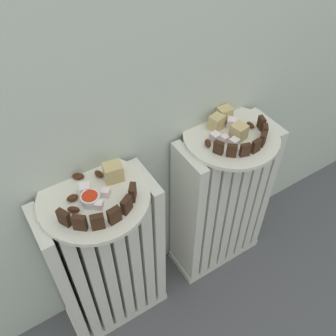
# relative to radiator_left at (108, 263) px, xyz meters

# --- Properties ---
(radiator_left) EXTENTS (0.32, 0.14, 0.57)m
(radiator_left) POSITION_rel_radiator_left_xyz_m (0.00, 0.00, 0.00)
(radiator_left) COLOR silver
(radiator_left) RESTS_ON ground_plane
(radiator_right) EXTENTS (0.32, 0.14, 0.57)m
(radiator_right) POSITION_rel_radiator_left_xyz_m (0.41, 0.00, 0.00)
(radiator_right) COLOR silver
(radiator_right) RESTS_ON ground_plane
(plate_left) EXTENTS (0.27, 0.27, 0.01)m
(plate_left) POSITION_rel_radiator_left_xyz_m (-0.00, 0.00, 0.30)
(plate_left) COLOR silver
(plate_left) RESTS_ON radiator_left
(plate_right) EXTENTS (0.27, 0.27, 0.01)m
(plate_right) POSITION_rel_radiator_left_xyz_m (0.41, 0.00, 0.30)
(plate_right) COLOR silver
(plate_right) RESTS_ON radiator_right
(dark_cake_slice_left_0) EXTENTS (0.03, 0.03, 0.04)m
(dark_cake_slice_left_0) POSITION_rel_radiator_left_xyz_m (-0.08, -0.04, 0.32)
(dark_cake_slice_left_0) COLOR #382114
(dark_cake_slice_left_0) RESTS_ON plate_left
(dark_cake_slice_left_1) EXTENTS (0.03, 0.03, 0.04)m
(dark_cake_slice_left_1) POSITION_rel_radiator_left_xyz_m (-0.06, -0.07, 0.32)
(dark_cake_slice_left_1) COLOR #382114
(dark_cake_slice_left_1) RESTS_ON plate_left
(dark_cake_slice_left_2) EXTENTS (0.03, 0.02, 0.04)m
(dark_cake_slice_left_2) POSITION_rel_radiator_left_xyz_m (-0.03, -0.09, 0.32)
(dark_cake_slice_left_2) COLOR #382114
(dark_cake_slice_left_2) RESTS_ON plate_left
(dark_cake_slice_left_3) EXTENTS (0.03, 0.02, 0.04)m
(dark_cake_slice_left_3) POSITION_rel_radiator_left_xyz_m (0.01, -0.09, 0.32)
(dark_cake_slice_left_3) COLOR #382114
(dark_cake_slice_left_3) RESTS_ON plate_left
(dark_cake_slice_left_4) EXTENTS (0.03, 0.03, 0.04)m
(dark_cake_slice_left_4) POSITION_rel_radiator_left_xyz_m (0.05, -0.08, 0.32)
(dark_cake_slice_left_4) COLOR #382114
(dark_cake_slice_left_4) RESTS_ON plate_left
(dark_cake_slice_left_5) EXTENTS (0.03, 0.03, 0.04)m
(dark_cake_slice_left_5) POSITION_rel_radiator_left_xyz_m (0.07, -0.06, 0.32)
(dark_cake_slice_left_5) COLOR #382114
(dark_cake_slice_left_5) RESTS_ON plate_left
(marble_cake_slice_left_0) EXTENTS (0.05, 0.05, 0.05)m
(marble_cake_slice_left_0) POSITION_rel_radiator_left_xyz_m (0.07, 0.02, 0.33)
(marble_cake_slice_left_0) COLOR tan
(marble_cake_slice_left_0) RESTS_ON plate_left
(turkish_delight_left_0) EXTENTS (0.03, 0.03, 0.02)m
(turkish_delight_left_0) POSITION_rel_radiator_left_xyz_m (0.03, -0.01, 0.31)
(turkish_delight_left_0) COLOR white
(turkish_delight_left_0) RESTS_ON plate_left
(turkish_delight_left_1) EXTENTS (0.03, 0.03, 0.02)m
(turkish_delight_left_1) POSITION_rel_radiator_left_xyz_m (-0.00, -0.04, 0.31)
(turkish_delight_left_1) COLOR white
(turkish_delight_left_1) RESTS_ON plate_left
(turkish_delight_left_2) EXTENTS (0.03, 0.03, 0.03)m
(turkish_delight_left_2) POSITION_rel_radiator_left_xyz_m (-0.01, 0.02, 0.32)
(turkish_delight_left_2) COLOR white
(turkish_delight_left_2) RESTS_ON plate_left
(medjool_date_left_0) EXTENTS (0.03, 0.02, 0.02)m
(medjool_date_left_0) POSITION_rel_radiator_left_xyz_m (-0.05, 0.01, 0.31)
(medjool_date_left_0) COLOR #3D1E0F
(medjool_date_left_0) RESTS_ON plate_left
(medjool_date_left_1) EXTENTS (0.02, 0.03, 0.01)m
(medjool_date_left_1) POSITION_rel_radiator_left_xyz_m (0.04, 0.05, 0.31)
(medjool_date_left_1) COLOR #3D1E0F
(medjool_date_left_1) RESTS_ON plate_left
(medjool_date_left_2) EXTENTS (0.03, 0.03, 0.01)m
(medjool_date_left_2) POSITION_rel_radiator_left_xyz_m (-0.01, 0.07, 0.31)
(medjool_date_left_2) COLOR #3D1E0F
(medjool_date_left_2) RESTS_ON plate_left
(medjool_date_left_3) EXTENTS (0.03, 0.03, 0.02)m
(medjool_date_left_3) POSITION_rel_radiator_left_xyz_m (-0.06, -0.02, 0.31)
(medjool_date_left_3) COLOR #3D1E0F
(medjool_date_left_3) RESTS_ON plate_left
(jam_bowl_left) EXTENTS (0.04, 0.04, 0.02)m
(jam_bowl_left) POSITION_rel_radiator_left_xyz_m (-0.01, -0.02, 0.32)
(jam_bowl_left) COLOR white
(jam_bowl_left) RESTS_ON plate_left
(dark_cake_slice_right_0) EXTENTS (0.02, 0.03, 0.04)m
(dark_cake_slice_right_0) POSITION_rel_radiator_left_xyz_m (0.34, -0.04, 0.32)
(dark_cake_slice_right_0) COLOR #382114
(dark_cake_slice_right_0) RESTS_ON plate_right
(dark_cake_slice_right_1) EXTENTS (0.03, 0.03, 0.04)m
(dark_cake_slice_right_1) POSITION_rel_radiator_left_xyz_m (0.36, -0.07, 0.32)
(dark_cake_slice_right_1) COLOR #382114
(dark_cake_slice_right_1) RESTS_ON plate_right
(dark_cake_slice_right_2) EXTENTS (0.03, 0.02, 0.04)m
(dark_cake_slice_right_2) POSITION_rel_radiator_left_xyz_m (0.39, -0.08, 0.32)
(dark_cake_slice_right_2) COLOR #382114
(dark_cake_slice_right_2) RESTS_ON plate_right
(dark_cake_slice_right_3) EXTENTS (0.03, 0.01, 0.04)m
(dark_cake_slice_right_3) POSITION_rel_radiator_left_xyz_m (0.42, -0.09, 0.32)
(dark_cake_slice_right_3) COLOR #382114
(dark_cake_slice_right_3) RESTS_ON plate_right
(dark_cake_slice_right_4) EXTENTS (0.03, 0.02, 0.04)m
(dark_cake_slice_right_4) POSITION_rel_radiator_left_xyz_m (0.45, -0.08, 0.32)
(dark_cake_slice_right_4) COLOR #382114
(dark_cake_slice_right_4) RESTS_ON plate_right
(dark_cake_slice_right_5) EXTENTS (0.03, 0.03, 0.04)m
(dark_cake_slice_right_5) POSITION_rel_radiator_left_xyz_m (0.48, -0.05, 0.32)
(dark_cake_slice_right_5) COLOR #382114
(dark_cake_slice_right_5) RESTS_ON plate_right
(dark_cake_slice_right_6) EXTENTS (0.02, 0.03, 0.04)m
(dark_cake_slice_right_6) POSITION_rel_radiator_left_xyz_m (0.50, -0.02, 0.32)
(dark_cake_slice_right_6) COLOR #382114
(dark_cake_slice_right_6) RESTS_ON plate_right
(marble_cake_slice_right_0) EXTENTS (0.04, 0.04, 0.04)m
(marble_cake_slice_right_0) POSITION_rel_radiator_left_xyz_m (0.43, 0.06, 0.32)
(marble_cake_slice_right_0) COLOR tan
(marble_cake_slice_right_0) RESTS_ON plate_right
(marble_cake_slice_right_1) EXTENTS (0.04, 0.04, 0.04)m
(marble_cake_slice_right_1) POSITION_rel_radiator_left_xyz_m (0.42, -0.02, 0.33)
(marble_cake_slice_right_1) COLOR tan
(marble_cake_slice_right_1) RESTS_ON plate_right
(marble_cake_slice_right_2) EXTENTS (0.04, 0.04, 0.04)m
(marble_cake_slice_right_2) POSITION_rel_radiator_left_xyz_m (0.39, 0.04, 0.32)
(marble_cake_slice_right_2) COLOR tan
(marble_cake_slice_right_2) RESTS_ON plate_right
(turkish_delight_right_0) EXTENTS (0.03, 0.03, 0.02)m
(turkish_delight_right_0) POSITION_rel_radiator_left_xyz_m (0.36, 0.00, 0.32)
(turkish_delight_right_0) COLOR white
(turkish_delight_right_0) RESTS_ON plate_right
(turkish_delight_right_1) EXTENTS (0.04, 0.04, 0.03)m
(turkish_delight_right_1) POSITION_rel_radiator_left_xyz_m (0.43, 0.03, 0.32)
(turkish_delight_right_1) COLOR white
(turkish_delight_right_1) RESTS_ON plate_right
(turkish_delight_right_2) EXTENTS (0.03, 0.03, 0.02)m
(turkish_delight_right_2) POSITION_rel_radiator_left_xyz_m (0.39, -0.04, 0.31)
(turkish_delight_right_2) COLOR white
(turkish_delight_right_2) RESTS_ON plate_right
(turkish_delight_right_3) EXTENTS (0.02, 0.02, 0.02)m
(turkish_delight_right_3) POSITION_rel_radiator_left_xyz_m (0.38, -0.01, 0.31)
(turkish_delight_right_3) COLOR white
(turkish_delight_right_3) RESTS_ON plate_right
(medjool_date_right_0) EXTENTS (0.01, 0.03, 0.01)m
(medjool_date_right_0) POSITION_rel_radiator_left_xyz_m (0.48, -0.00, 0.31)
(medjool_date_right_0) COLOR #3D1E0F
(medjool_date_right_0) RESTS_ON plate_right
(medjool_date_right_1) EXTENTS (0.03, 0.03, 0.02)m
(medjool_date_right_1) POSITION_rel_radiator_left_xyz_m (0.33, -0.00, 0.31)
(medjool_date_right_1) COLOR #3D1E0F
(medjool_date_right_1) RESTS_ON plate_right
(fork) EXTENTS (0.02, 0.09, 0.00)m
(fork) POSITION_rel_radiator_left_xyz_m (0.39, -0.01, 0.30)
(fork) COLOR silver
(fork) RESTS_ON plate_right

